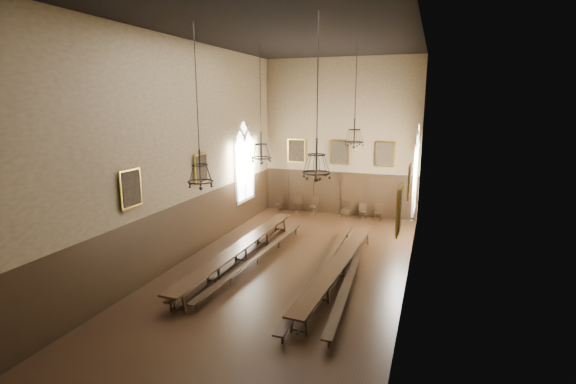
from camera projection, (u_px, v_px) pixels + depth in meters
The scene contains 32 objects.
floor at pixel (288, 270), 16.58m from camera, with size 9.00×18.00×0.02m, color black.
ceiling at pixel (288, 30), 14.68m from camera, with size 9.00×18.00×0.02m, color black.
wall_back at pixel (340, 138), 23.94m from camera, with size 9.00×0.02×9.00m, color #836E51.
wall_front at pixel (119, 220), 7.32m from camera, with size 9.00×0.02×9.00m, color #836E51.
wall_left at pixel (185, 153), 17.09m from camera, with size 0.02×18.00×9.00m, color #836E51.
wall_right at pixel (413, 163), 14.17m from camera, with size 0.02×18.00×9.00m, color #836E51.
wainscot_panelling at pixel (288, 240), 16.32m from camera, with size 9.00×18.00×2.50m, color black, non-canonical shape.
table_left at pixel (241, 254), 17.27m from camera, with size 0.82×10.02×0.78m.
table_right at pixel (339, 269), 15.72m from camera, with size 1.15×9.40×0.73m.
bench_left_outer at pixel (235, 254), 17.55m from camera, with size 0.50×9.86×0.44m.
bench_left_inner at pixel (258, 258), 17.09m from camera, with size 0.81×9.34×0.42m.
bench_right_inner at pixel (324, 268), 15.97m from camera, with size 0.49×10.55×0.47m.
bench_right_outer at pixel (352, 272), 15.67m from camera, with size 0.86×10.17×0.46m.
chair_0 at pixel (279, 207), 25.53m from camera, with size 0.42×0.42×0.88m.
chair_1 at pixel (297, 207), 25.23m from camera, with size 0.46×0.46×0.99m.
chair_2 at pixel (314, 209), 24.86m from camera, with size 0.50×0.50×0.99m.
chair_4 at pixel (346, 212), 24.22m from camera, with size 0.51×0.51×0.91m.
chair_5 at pixel (363, 214), 23.94m from camera, with size 0.48×0.48×0.86m.
chair_6 at pixel (378, 215), 23.55m from camera, with size 0.42×0.42×0.88m.
chandelier_back_left at pixel (261, 151), 18.36m from camera, with size 0.92×0.92×5.04m.
chandelier_back_right at pixel (354, 135), 17.54m from camera, with size 0.81×0.81×4.26m.
chandelier_front_left at pixel (200, 172), 13.96m from camera, with size 0.87×0.87×5.24m.
chandelier_front_right at pixel (316, 162), 12.32m from camera, with size 0.84×0.84×4.67m.
portrait_back_0 at pixel (296, 151), 24.83m from camera, with size 1.10×0.12×1.40m.
portrait_back_1 at pixel (339, 152), 23.99m from camera, with size 1.10×0.12×1.40m.
portrait_back_2 at pixel (385, 154), 23.15m from camera, with size 1.10×0.12×1.40m.
portrait_left_0 at pixel (201, 169), 18.14m from camera, with size 0.12×1.00×1.30m.
portrait_left_1 at pixel (131, 188), 13.99m from camera, with size 0.12×1.00×1.30m.
portrait_right_0 at pixel (410, 181), 15.30m from camera, with size 0.12×1.00×1.30m.
portrait_right_1 at pixel (399, 210), 11.15m from camera, with size 0.12×1.00×1.30m.
window_right at pixel (416, 171), 19.50m from camera, with size 0.20×2.20×4.60m, color white, non-canonical shape.
window_left at pixel (244, 162), 22.37m from camera, with size 0.20×2.20×4.60m, color white, non-canonical shape.
Camera 1 is at (5.14, -14.68, 6.54)m, focal length 26.00 mm.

